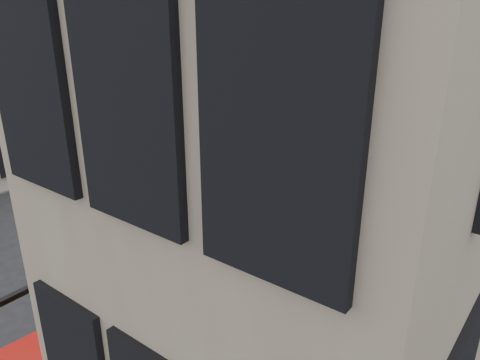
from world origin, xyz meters
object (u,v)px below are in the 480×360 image
Objects in this scene: car_b at (364,145)px; pedestrian_c at (417,146)px; street_lamp_a at (147,124)px; pedestrian_b at (309,134)px; cyclist at (263,217)px; cafe_chair_b at (261,335)px; traffic_light_far at (239,106)px; car_c at (167,138)px; street_lamp_b at (351,108)px; traffic_light_near at (262,191)px; pedestrian_a at (270,111)px; cafe_chair_c at (273,330)px; bus_far at (260,123)px; cafe_chair_d at (318,284)px; car_a at (212,159)px; cafe_table_far at (283,242)px; pedestrian_e at (125,139)px; bicycle at (217,183)px; cafe_table_mid at (198,295)px; bus_near at (164,341)px.

car_b is 2.56× the size of pedestrian_c.
pedestrian_b is at bearing 48.04° from street_lamp_a.
cyclist is 2.30× the size of cafe_chair_b.
street_lamp_a is at bearing 143.54° from cafe_chair_b.
traffic_light_far is 8.24m from car_c.
traffic_light_near is at bearing -77.20° from street_lamp_b.
pedestrian_a is 17.34m from pedestrian_c.
car_c is 6.27× the size of cafe_chair_b.
cafe_chair_c is at bearing 126.43° from car_c.
car_b is at bearing 36.94° from street_lamp_a.
street_lamp_b reaches higher than cyclist.
pedestrian_b reaches higher than pedestrian_c.
cyclist is 17.84m from pedestrian_b.
bus_far is (-3.66, -9.89, -0.01)m from street_lamp_b.
traffic_light_near is at bearing 132.19° from cafe_chair_d.
car_a is at bearing 70.83° from cyclist.
cyclist is at bearing 124.45° from cafe_chair_b.
street_lamp_a is at bearing 147.96° from cafe_chair_d.
cafe_chair_b is (24.34, -17.99, 2.44)m from street_lamp_a.
traffic_light_near is 10.77m from cafe_table_far.
traffic_light_near is 18.79m from pedestrian_e.
bus_far is 9.60m from bicycle.
street_lamp_a is 0.50× the size of bus_far.
cafe_table_mid is (20.98, -34.39, 4.39)m from pedestrian_a.
cafe_chair_d reaches higher than car_c.
cafe_chair_b is 0.92× the size of cafe_chair_c.
traffic_light_near reaches higher than pedestrian_e.
street_lamp_a is 19.42m from street_lamp_b.
traffic_light_near is at bearing -20.56° from street_lamp_a.
cafe_chair_b is at bearing -47.73° from car_a.
cafe_chair_d is (2.05, 2.78, -0.30)m from cafe_table_mid.
cafe_table_far reaches higher than bicycle.
car_b is at bearing 110.31° from cafe_chair_d.
cyclist is 1.11× the size of pedestrian_c.
bicycle is 1.07× the size of pedestrian_c.
pedestrian_e is at bearing -143.52° from bus_far.
pedestrian_a is at bearing -31.52° from pedestrian_c.
cafe_chair_c is at bearing -70.94° from car_b.
street_lamp_b reaches higher than bicycle.
car_a is 5.31× the size of cafe_chair_c.
bus_near is at bearing 121.35° from car_c.
car_b is 2.40× the size of bicycle.
bus_far is 6.66× the size of pedestrian_c.
cafe_chair_d is (5.99, -28.38, 4.05)m from pedestrian_c.
pedestrian_c is (2.42, 19.10, -1.62)m from traffic_light_near.
cafe_chair_c reaches higher than street_lamp_a.
pedestrian_b is 9.23m from pedestrian_c.
street_lamp_b is 10.54m from bus_far.
cafe_chair_b is at bearing 34.06° from pedestrian_e.
traffic_light_far reaches higher than car_a.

